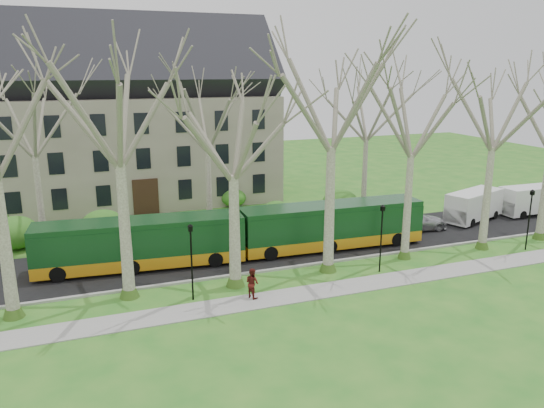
{
  "coord_description": "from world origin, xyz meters",
  "views": [
    {
      "loc": [
        -11.46,
        -28.12,
        12.51
      ],
      "look_at": [
        0.21,
        3.0,
        4.0
      ],
      "focal_mm": 35.0,
      "sensor_mm": 36.0,
      "label": 1
    }
  ],
  "objects_px": {
    "van_a": "(474,206)",
    "sedan": "(415,221)",
    "bus_follow": "(332,225)",
    "van_b": "(532,200)",
    "bus_lead": "(141,243)",
    "pedestrian_b": "(252,283)"
  },
  "relations": [
    {
      "from": "pedestrian_b",
      "to": "van_a",
      "type": "bearing_deg",
      "value": -94.03
    },
    {
      "from": "pedestrian_b",
      "to": "bus_lead",
      "type": "bearing_deg",
      "value": 12.63
    },
    {
      "from": "bus_follow",
      "to": "sedan",
      "type": "bearing_deg",
      "value": 12.29
    },
    {
      "from": "pedestrian_b",
      "to": "bus_follow",
      "type": "bearing_deg",
      "value": -76.45
    },
    {
      "from": "van_a",
      "to": "pedestrian_b",
      "type": "xyz_separation_m",
      "value": [
        -22.35,
        -8.15,
        -0.41
      ]
    },
    {
      "from": "bus_lead",
      "to": "sedan",
      "type": "distance_m",
      "value": 21.35
    },
    {
      "from": "bus_lead",
      "to": "van_a",
      "type": "distance_m",
      "value": 27.56
    },
    {
      "from": "bus_follow",
      "to": "sedan",
      "type": "relative_size",
      "value": 2.54
    },
    {
      "from": "van_a",
      "to": "van_b",
      "type": "distance_m",
      "value": 6.15
    },
    {
      "from": "bus_follow",
      "to": "van_a",
      "type": "height_order",
      "value": "bus_follow"
    },
    {
      "from": "van_a",
      "to": "bus_follow",
      "type": "bearing_deg",
      "value": 168.03
    },
    {
      "from": "bus_lead",
      "to": "van_a",
      "type": "relative_size",
      "value": 2.26
    },
    {
      "from": "bus_follow",
      "to": "van_b",
      "type": "relative_size",
      "value": 2.29
    },
    {
      "from": "van_b",
      "to": "pedestrian_b",
      "type": "height_order",
      "value": "van_b"
    },
    {
      "from": "van_a",
      "to": "sedan",
      "type": "bearing_deg",
      "value": 165.22
    },
    {
      "from": "sedan",
      "to": "van_b",
      "type": "height_order",
      "value": "van_b"
    },
    {
      "from": "van_a",
      "to": "van_b",
      "type": "bearing_deg",
      "value": -21.56
    },
    {
      "from": "sedan",
      "to": "pedestrian_b",
      "type": "distance_m",
      "value": 17.85
    },
    {
      "from": "bus_lead",
      "to": "van_a",
      "type": "height_order",
      "value": "bus_lead"
    },
    {
      "from": "bus_follow",
      "to": "van_b",
      "type": "xyz_separation_m",
      "value": [
        20.42,
        1.73,
        -0.39
      ]
    },
    {
      "from": "bus_follow",
      "to": "sedan",
      "type": "xyz_separation_m",
      "value": [
        8.07,
        1.4,
        -0.89
      ]
    },
    {
      "from": "sedan",
      "to": "van_a",
      "type": "relative_size",
      "value": 0.89
    }
  ]
}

